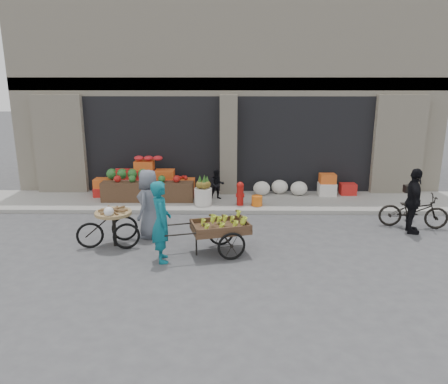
{
  "coord_description": "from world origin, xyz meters",
  "views": [
    {
      "loc": [
        0.01,
        -8.92,
        3.85
      ],
      "look_at": [
        -0.1,
        1.38,
        1.1
      ],
      "focal_mm": 35.0,
      "sensor_mm": 36.0,
      "label": 1
    }
  ],
  "objects_px": {
    "orange_bucket": "(257,201)",
    "seated_person": "(217,185)",
    "vendor_woman": "(161,222)",
    "banana_cart": "(218,226)",
    "tricycle_cart": "(114,223)",
    "bicycle": "(413,211)",
    "pineapple_bin": "(203,196)",
    "cyclist": "(414,201)",
    "vendor_grey": "(149,204)",
    "fire_hydrant": "(240,193)"
  },
  "relations": [
    {
      "from": "cyclist",
      "to": "seated_person",
      "type": "bearing_deg",
      "value": 73.32
    },
    {
      "from": "orange_bucket",
      "to": "bicycle",
      "type": "height_order",
      "value": "bicycle"
    },
    {
      "from": "orange_bucket",
      "to": "pineapple_bin",
      "type": "bearing_deg",
      "value": 176.42
    },
    {
      "from": "fire_hydrant",
      "to": "bicycle",
      "type": "distance_m",
      "value": 4.75
    },
    {
      "from": "tricycle_cart",
      "to": "vendor_woman",
      "type": "bearing_deg",
      "value": -50.69
    },
    {
      "from": "orange_bucket",
      "to": "cyclist",
      "type": "distance_m",
      "value": 4.28
    },
    {
      "from": "pineapple_bin",
      "to": "seated_person",
      "type": "distance_m",
      "value": 0.75
    },
    {
      "from": "banana_cart",
      "to": "vendor_grey",
      "type": "xyz_separation_m",
      "value": [
        -1.71,
        1.02,
        0.2
      ]
    },
    {
      "from": "fire_hydrant",
      "to": "vendor_grey",
      "type": "xyz_separation_m",
      "value": [
        -2.28,
        -2.34,
        0.34
      ]
    },
    {
      "from": "orange_bucket",
      "to": "vendor_grey",
      "type": "bearing_deg",
      "value": -140.47
    },
    {
      "from": "seated_person",
      "to": "vendor_grey",
      "type": "height_order",
      "value": "vendor_grey"
    },
    {
      "from": "tricycle_cart",
      "to": "vendor_grey",
      "type": "relative_size",
      "value": 0.86
    },
    {
      "from": "cyclist",
      "to": "vendor_woman",
      "type": "bearing_deg",
      "value": 117.79
    },
    {
      "from": "orange_bucket",
      "to": "cyclist",
      "type": "height_order",
      "value": "cyclist"
    },
    {
      "from": "seated_person",
      "to": "banana_cart",
      "type": "height_order",
      "value": "seated_person"
    },
    {
      "from": "tricycle_cart",
      "to": "vendor_grey",
      "type": "bearing_deg",
      "value": 23.15
    },
    {
      "from": "seated_person",
      "to": "banana_cart",
      "type": "relative_size",
      "value": 0.41
    },
    {
      "from": "vendor_grey",
      "to": "cyclist",
      "type": "distance_m",
      "value": 6.56
    },
    {
      "from": "banana_cart",
      "to": "bicycle",
      "type": "xyz_separation_m",
      "value": [
        5.04,
        1.78,
        -0.19
      ]
    },
    {
      "from": "orange_bucket",
      "to": "vendor_grey",
      "type": "xyz_separation_m",
      "value": [
        -2.78,
        -2.29,
        0.58
      ]
    },
    {
      "from": "seated_person",
      "to": "vendor_woman",
      "type": "xyz_separation_m",
      "value": [
        -1.06,
        -4.43,
        0.3
      ]
    },
    {
      "from": "seated_person",
      "to": "vendor_woman",
      "type": "height_order",
      "value": "vendor_woman"
    },
    {
      "from": "seated_person",
      "to": "orange_bucket",
      "type": "bearing_deg",
      "value": -40.26
    },
    {
      "from": "seated_person",
      "to": "tricycle_cart",
      "type": "height_order",
      "value": "seated_person"
    },
    {
      "from": "fire_hydrant",
      "to": "orange_bucket",
      "type": "relative_size",
      "value": 2.22
    },
    {
      "from": "banana_cart",
      "to": "tricycle_cart",
      "type": "bearing_deg",
      "value": 155.07
    },
    {
      "from": "tricycle_cart",
      "to": "bicycle",
      "type": "xyz_separation_m",
      "value": [
        7.47,
        1.37,
        -0.11
      ]
    },
    {
      "from": "seated_person",
      "to": "vendor_woman",
      "type": "distance_m",
      "value": 4.56
    },
    {
      "from": "pineapple_bin",
      "to": "fire_hydrant",
      "type": "height_order",
      "value": "fire_hydrant"
    },
    {
      "from": "vendor_woman",
      "to": "seated_person",
      "type": "bearing_deg",
      "value": -27.35
    },
    {
      "from": "pineapple_bin",
      "to": "vendor_woman",
      "type": "bearing_deg",
      "value": -99.76
    },
    {
      "from": "tricycle_cart",
      "to": "seated_person",
      "type": "bearing_deg",
      "value": 40.59
    },
    {
      "from": "fire_hydrant",
      "to": "bicycle",
      "type": "height_order",
      "value": "bicycle"
    },
    {
      "from": "fire_hydrant",
      "to": "cyclist",
      "type": "height_order",
      "value": "cyclist"
    },
    {
      "from": "fire_hydrant",
      "to": "bicycle",
      "type": "bearing_deg",
      "value": -19.43
    },
    {
      "from": "pineapple_bin",
      "to": "vendor_grey",
      "type": "distance_m",
      "value": 2.71
    },
    {
      "from": "pineapple_bin",
      "to": "banana_cart",
      "type": "height_order",
      "value": "banana_cart"
    },
    {
      "from": "orange_bucket",
      "to": "seated_person",
      "type": "relative_size",
      "value": 0.34
    },
    {
      "from": "orange_bucket",
      "to": "seated_person",
      "type": "distance_m",
      "value": 1.42
    },
    {
      "from": "pineapple_bin",
      "to": "bicycle",
      "type": "height_order",
      "value": "bicycle"
    },
    {
      "from": "banana_cart",
      "to": "orange_bucket",
      "type": "bearing_deg",
      "value": 56.73
    },
    {
      "from": "pineapple_bin",
      "to": "vendor_woman",
      "type": "height_order",
      "value": "vendor_woman"
    },
    {
      "from": "vendor_woman",
      "to": "tricycle_cart",
      "type": "xyz_separation_m",
      "value": [
        -1.24,
        0.83,
        -0.32
      ]
    },
    {
      "from": "banana_cart",
      "to": "cyclist",
      "type": "bearing_deg",
      "value": 0.51
    },
    {
      "from": "fire_hydrant",
      "to": "cyclist",
      "type": "xyz_separation_m",
      "value": [
        4.27,
        -1.98,
        0.33
      ]
    },
    {
      "from": "tricycle_cart",
      "to": "cyclist",
      "type": "height_order",
      "value": "cyclist"
    },
    {
      "from": "seated_person",
      "to": "vendor_grey",
      "type": "bearing_deg",
      "value": -127.78
    },
    {
      "from": "vendor_grey",
      "to": "bicycle",
      "type": "height_order",
      "value": "vendor_grey"
    },
    {
      "from": "tricycle_cart",
      "to": "bicycle",
      "type": "bearing_deg",
      "value": -6.45
    },
    {
      "from": "vendor_woman",
      "to": "banana_cart",
      "type": "bearing_deg",
      "value": -84.35
    }
  ]
}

